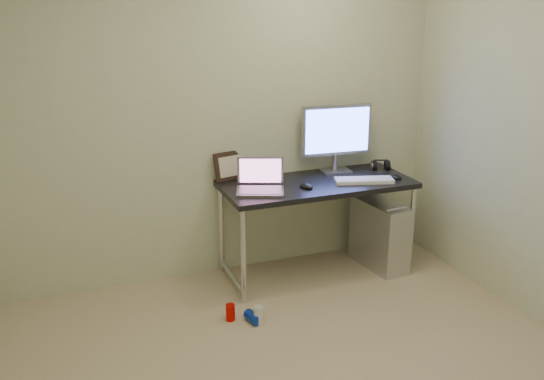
% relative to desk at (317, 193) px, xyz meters
% --- Properties ---
extents(wall_back, '(3.50, 0.02, 2.50)m').
position_rel_desk_xyz_m(wall_back, '(-0.67, 0.32, 0.59)').
color(wall_back, beige).
rests_on(wall_back, ground).
extents(desk, '(1.45, 0.64, 0.75)m').
position_rel_desk_xyz_m(desk, '(0.00, 0.00, 0.00)').
color(desk, black).
rests_on(desk, ground).
extents(tower_computer, '(0.29, 0.54, 0.58)m').
position_rel_desk_xyz_m(tower_computer, '(0.53, -0.08, -0.39)').
color(tower_computer, silver).
rests_on(tower_computer, ground).
extents(cable_a, '(0.01, 0.16, 0.69)m').
position_rel_desk_xyz_m(cable_a, '(0.48, 0.27, -0.26)').
color(cable_a, black).
rests_on(cable_a, ground).
extents(cable_b, '(0.02, 0.11, 0.71)m').
position_rel_desk_xyz_m(cable_b, '(0.57, 0.25, -0.28)').
color(cable_b, black).
rests_on(cable_b, ground).
extents(can_red, '(0.07, 0.07, 0.12)m').
position_rel_desk_xyz_m(can_red, '(-0.85, -0.48, -0.61)').
color(can_red, red).
rests_on(can_red, ground).
extents(can_white, '(0.08, 0.08, 0.13)m').
position_rel_desk_xyz_m(can_white, '(-0.69, -0.59, -0.60)').
color(can_white, silver).
rests_on(can_white, ground).
extents(can_blue, '(0.10, 0.14, 0.07)m').
position_rel_desk_xyz_m(can_blue, '(-0.72, -0.56, -0.63)').
color(can_blue, '#0A2CAB').
rests_on(can_blue, ground).
extents(laptop, '(0.41, 0.38, 0.23)m').
position_rel_desk_xyz_m(laptop, '(-0.47, -0.04, 0.14)').
color(laptop, '#A4A3AA').
rests_on(laptop, desk).
extents(monitor, '(0.58, 0.18, 0.54)m').
position_rel_desk_xyz_m(monitor, '(0.25, 0.20, 0.40)').
color(monitor, '#A4A3AA').
rests_on(monitor, desk).
extents(keyboard, '(0.46, 0.26, 0.03)m').
position_rel_desk_xyz_m(keyboard, '(0.33, -0.13, 0.10)').
color(keyboard, white).
rests_on(keyboard, desk).
extents(mouse_right, '(0.10, 0.13, 0.04)m').
position_rel_desk_xyz_m(mouse_right, '(0.62, -0.14, 0.10)').
color(mouse_right, black).
rests_on(mouse_right, desk).
extents(mouse_left, '(0.10, 0.14, 0.04)m').
position_rel_desk_xyz_m(mouse_left, '(-0.14, -0.10, 0.11)').
color(mouse_left, black).
rests_on(mouse_left, desk).
extents(headphones, '(0.17, 0.10, 0.10)m').
position_rel_desk_xyz_m(headphones, '(0.63, 0.13, 0.11)').
color(headphones, black).
rests_on(headphones, desk).
extents(picture_frame, '(0.29, 0.14, 0.22)m').
position_rel_desk_xyz_m(picture_frame, '(-0.59, 0.29, 0.20)').
color(picture_frame, black).
rests_on(picture_frame, desk).
extents(webcam, '(0.05, 0.04, 0.13)m').
position_rel_desk_xyz_m(webcam, '(-0.41, 0.29, 0.18)').
color(webcam, silver).
rests_on(webcam, desk).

